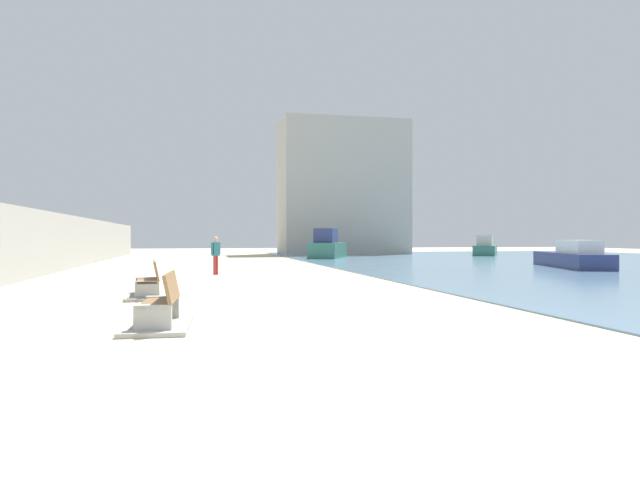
# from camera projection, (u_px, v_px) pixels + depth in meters

# --- Properties ---
(ground_plane) EXTENTS (120.00, 120.00, 0.00)m
(ground_plane) POSITION_uv_depth(u_px,v_px,m) (219.00, 274.00, 24.82)
(ground_plane) COLOR #C6B793
(seawall) EXTENTS (0.80, 64.00, 2.73)m
(seawall) POSITION_uv_depth(u_px,v_px,m) (33.00, 243.00, 23.20)
(seawall) COLOR #9E9E99
(seawall) RESTS_ON ground
(bench_near) EXTENTS (1.22, 2.16, 0.98)m
(bench_near) POSITION_uv_depth(u_px,v_px,m) (160.00, 315.00, 10.00)
(bench_near) COLOR #9E9E99
(bench_near) RESTS_ON ground
(bench_far) EXTENTS (1.27, 2.18, 0.98)m
(bench_far) POSITION_uv_depth(u_px,v_px,m) (148.00, 289.00, 15.07)
(bench_far) COLOR #9E9E99
(bench_far) RESTS_ON ground
(person_walking) EXTENTS (0.42, 0.38, 1.64)m
(person_walking) POSITION_uv_depth(u_px,v_px,m) (216.00, 253.00, 24.27)
(person_walking) COLOR #B22D33
(person_walking) RESTS_ON ground
(boat_distant) EXTENTS (3.96, 7.69, 1.43)m
(boat_distant) POSITION_uv_depth(u_px,v_px,m) (572.00, 257.00, 29.62)
(boat_distant) COLOR navy
(boat_distant) RESTS_ON water_bay
(boat_nearest) EXTENTS (4.56, 5.85, 1.78)m
(boat_nearest) POSITION_uv_depth(u_px,v_px,m) (485.00, 248.00, 50.00)
(boat_nearest) COLOR #337060
(boat_nearest) RESTS_ON water_bay
(boat_outer) EXTENTS (4.26, 6.28, 2.25)m
(boat_outer) POSITION_uv_depth(u_px,v_px,m) (328.00, 247.00, 43.80)
(boat_outer) COLOR #337060
(boat_outer) RESTS_ON water_bay
(harbor_building) EXTENTS (12.00, 6.00, 12.79)m
(harbor_building) POSITION_uv_depth(u_px,v_px,m) (343.00, 188.00, 54.92)
(harbor_building) COLOR #ADAAA3
(harbor_building) RESTS_ON ground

